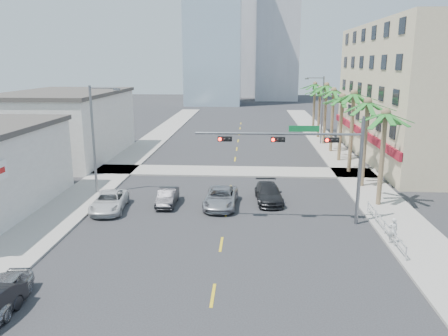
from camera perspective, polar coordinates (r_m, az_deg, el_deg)
name	(u,v)px	position (r m, az deg, el deg)	size (l,w,h in m)	color
ground	(216,275)	(23.38, -1.03, -13.86)	(260.00, 260.00, 0.00)	#262628
sidewalk_right	(358,178)	(43.31, 17.14, -1.30)	(4.00, 120.00, 0.15)	gray
sidewalk_left	(110,175)	(44.22, -14.66, -0.83)	(4.00, 120.00, 0.15)	gray
sidewalk_cross	(233,171)	(44.03, 1.18, -0.44)	(80.00, 4.00, 0.15)	gray
building_right	(433,93)	(54.70, 25.58, 8.88)	(15.25, 28.00, 15.00)	#CDB891
building_left_far	(66,127)	(53.55, -19.95, 5.12)	(11.00, 18.00, 7.20)	beige
tower_far_left	(213,8)	(116.82, -1.42, 20.15)	(14.00, 14.00, 48.00)	#99B2C6
tower_far_center	(237,29)	(146.10, 1.67, 17.66)	(16.00, 16.00, 42.00)	#ADADB2
traffic_signal_mast	(312,151)	(29.48, 11.44, 2.17)	(11.12, 0.54, 7.20)	slate
palm_tree_0	(386,114)	(34.35, 20.39, 6.60)	(4.80, 4.80, 7.80)	brown
palm_tree_1	(368,103)	(39.30, 18.27, 8.07)	(4.80, 4.80, 8.16)	brown
palm_tree_2	(354,94)	(44.31, 16.62, 9.19)	(4.80, 4.80, 8.52)	brown
palm_tree_3	(343,97)	(49.42, 15.22, 8.88)	(4.80, 4.80, 7.80)	brown
palm_tree_4	(334,91)	(54.49, 14.15, 9.71)	(4.80, 4.80, 8.16)	brown
palm_tree_5	(327,86)	(59.58, 13.26, 10.40)	(4.80, 4.80, 8.52)	brown
palm_tree_6	(320,89)	(64.75, 12.46, 10.06)	(4.80, 4.80, 7.80)	brown
palm_tree_7	(315,85)	(69.86, 11.82, 10.61)	(4.80, 4.80, 8.16)	brown
streetlight_left	(95,134)	(37.34, -16.45, 4.26)	(2.55, 0.25, 9.00)	slate
streetlight_right	(321,107)	(59.68, 12.54, 7.82)	(2.55, 0.25, 9.00)	slate
guardrail	(385,226)	(29.81, 20.23, -7.08)	(0.08, 8.08, 1.00)	silver
car_parked_near	(3,293)	(22.79, -26.92, -14.32)	(1.59, 3.94, 1.34)	#A1A2A6
car_parked_far	(109,201)	(33.74, -14.75, -4.25)	(2.27, 4.92, 1.37)	silver
car_lane_left	(167,197)	(34.16, -7.41, -3.76)	(1.35, 3.87, 1.27)	black
car_lane_center	(221,198)	(33.47, -0.42, -3.88)	(2.37, 5.14, 1.43)	#ADACB1
car_lane_right	(269,193)	(34.76, 5.85, -3.30)	(1.96, 4.83, 1.40)	black
pedestrian	(393,230)	(28.40, 21.18, -7.61)	(0.58, 0.38, 1.59)	silver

